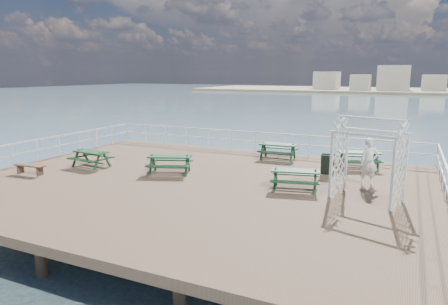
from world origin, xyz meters
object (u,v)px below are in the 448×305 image
(picnic_table_a, at_px, (170,160))
(picnic_table_d, at_px, (91,155))
(person, at_px, (369,162))
(picnic_table_c, at_px, (359,156))
(picnic_table_e, at_px, (295,175))
(picnic_table_b, at_px, (278,148))
(trellis_arbor, at_px, (368,164))
(flat_bench_near, at_px, (30,167))

(picnic_table_a, xyz_separation_m, picnic_table_d, (-3.98, -0.46, -0.04))
(person, bearing_deg, picnic_table_c, 84.42)
(picnic_table_e, relative_size, person, 1.09)
(picnic_table_b, relative_size, trellis_arbor, 0.67)
(picnic_table_b, distance_m, picnic_table_d, 8.99)
(picnic_table_b, distance_m, picnic_table_c, 3.93)
(picnic_table_c, bearing_deg, picnic_table_e, -130.61)
(trellis_arbor, xyz_separation_m, person, (-0.12, 1.94, -0.33))
(picnic_table_b, distance_m, trellis_arbor, 6.94)
(picnic_table_d, height_order, person, person)
(picnic_table_b, xyz_separation_m, flat_bench_near, (-8.65, -7.45, -0.25))
(picnic_table_b, relative_size, person, 1.03)
(picnic_table_d, bearing_deg, picnic_table_a, 12.49)
(picnic_table_e, height_order, trellis_arbor, trellis_arbor)
(picnic_table_c, bearing_deg, picnic_table_b, 155.15)
(picnic_table_a, bearing_deg, picnic_table_e, -22.15)
(picnic_table_b, relative_size, flat_bench_near, 1.27)
(picnic_table_c, xyz_separation_m, flat_bench_near, (-12.56, -7.09, -0.24))
(picnic_table_b, height_order, flat_bench_near, picnic_table_b)
(trellis_arbor, bearing_deg, person, 110.94)
(picnic_table_a, xyz_separation_m, trellis_arbor, (8.02, -0.29, 0.68))
(trellis_arbor, bearing_deg, picnic_table_d, -161.69)
(picnic_table_a, distance_m, picnic_table_c, 8.49)
(picnic_table_b, xyz_separation_m, picnic_table_c, (3.92, -0.35, -0.01))
(picnic_table_a, xyz_separation_m, picnic_table_c, (7.25, 4.42, -0.02))
(picnic_table_e, distance_m, person, 2.99)
(picnic_table_c, xyz_separation_m, trellis_arbor, (0.77, -4.71, 0.70))
(person, bearing_deg, trellis_arbor, -105.40)
(flat_bench_near, distance_m, person, 13.92)
(picnic_table_a, bearing_deg, flat_bench_near, -174.30)
(flat_bench_near, bearing_deg, picnic_table_c, 26.39)
(picnic_table_c, distance_m, picnic_table_d, 12.24)
(picnic_table_b, bearing_deg, picnic_table_a, -128.16)
(picnic_table_b, distance_m, flat_bench_near, 11.41)
(picnic_table_d, bearing_deg, picnic_table_c, 29.42)
(picnic_table_e, height_order, person, person)
(picnic_table_a, xyz_separation_m, picnic_table_b, (3.33, 4.78, -0.01))
(picnic_table_a, height_order, picnic_table_d, picnic_table_a)
(picnic_table_a, distance_m, picnic_table_e, 5.52)
(picnic_table_a, distance_m, trellis_arbor, 8.05)
(flat_bench_near, bearing_deg, picnic_table_b, 37.67)
(trellis_arbor, bearing_deg, picnic_table_e, -166.54)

